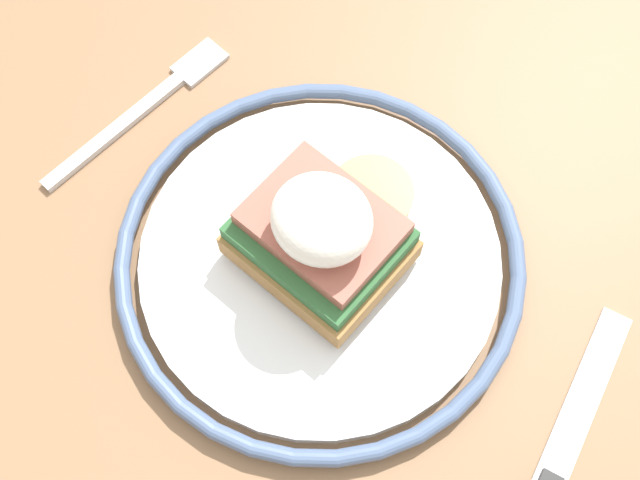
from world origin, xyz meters
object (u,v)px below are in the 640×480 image
Objects in this scene: sandwich at (322,232)px; knife at (552,477)px; plate at (320,258)px; fork at (145,106)px.

sandwich is 0.19m from knife.
plate is 0.04m from sandwich.
plate is 0.16m from fork.
plate is at bearing -124.67° from sandwich.
fork is 0.34m from knife.
knife reaches higher than fork.
sandwich is at bearing 55.33° from plate.
knife is at bearing -4.44° from plate.
sandwich is at bearing 175.24° from knife.
sandwich is (0.00, 0.00, 0.04)m from plate.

